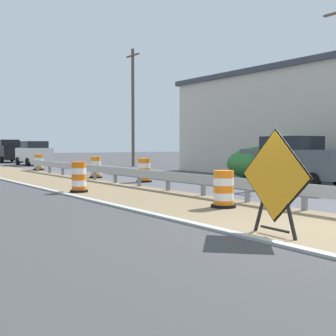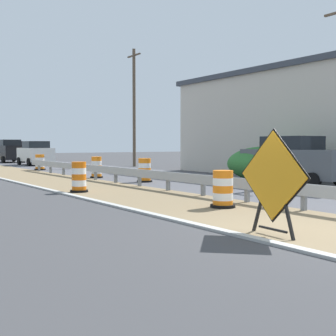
{
  "view_description": "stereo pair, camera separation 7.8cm",
  "coord_description": "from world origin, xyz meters",
  "px_view_note": "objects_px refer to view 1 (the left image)",
  "views": [
    {
      "loc": [
        -7.15,
        -5.45,
        1.72
      ],
      "look_at": [
        2.11,
        7.56,
        0.86
      ],
      "focal_mm": 47.21,
      "sensor_mm": 36.0,
      "label": 1
    },
    {
      "loc": [
        -7.09,
        -5.49,
        1.72
      ],
      "look_at": [
        2.11,
        7.56,
        0.86
      ],
      "focal_mm": 47.21,
      "sensor_mm": 36.0,
      "label": 2
    }
  ],
  "objects_px": {
    "car_mid_far_lane": "(21,150)",
    "utility_pole_mid": "(133,106)",
    "traffic_barrel_far": "(96,168)",
    "car_trailing_far_lane": "(34,153)",
    "car_trailing_near_lane": "(294,160)",
    "traffic_barrel_farther": "(39,163)",
    "traffic_barrel_mid": "(144,171)",
    "traffic_barrel_close": "(79,178)",
    "warning_sign_diamond": "(275,179)",
    "traffic_barrel_nearest": "(224,191)",
    "car_lead_near_lane": "(7,151)"
  },
  "relations": [
    {
      "from": "traffic_barrel_close",
      "to": "car_trailing_far_lane",
      "type": "distance_m",
      "value": 22.23
    },
    {
      "from": "traffic_barrel_far",
      "to": "car_trailing_far_lane",
      "type": "distance_m",
      "value": 15.86
    },
    {
      "from": "traffic_barrel_close",
      "to": "car_lead_near_lane",
      "type": "distance_m",
      "value": 29.0
    },
    {
      "from": "traffic_barrel_close",
      "to": "utility_pole_mid",
      "type": "distance_m",
      "value": 19.03
    },
    {
      "from": "car_trailing_near_lane",
      "to": "warning_sign_diamond",
      "type": "bearing_deg",
      "value": -54.71
    },
    {
      "from": "warning_sign_diamond",
      "to": "car_lead_near_lane",
      "type": "xyz_separation_m",
      "value": [
        5.47,
        37.68,
        0.02
      ]
    },
    {
      "from": "utility_pole_mid",
      "to": "car_trailing_near_lane",
      "type": "bearing_deg",
      "value": -98.02
    },
    {
      "from": "car_trailing_far_lane",
      "to": "utility_pole_mid",
      "type": "bearing_deg",
      "value": -139.46
    },
    {
      "from": "warning_sign_diamond",
      "to": "traffic_barrel_nearest",
      "type": "height_order",
      "value": "warning_sign_diamond"
    },
    {
      "from": "traffic_barrel_nearest",
      "to": "traffic_barrel_mid",
      "type": "distance_m",
      "value": 8.53
    },
    {
      "from": "warning_sign_diamond",
      "to": "traffic_barrel_farther",
      "type": "relative_size",
      "value": 1.94
    },
    {
      "from": "traffic_barrel_mid",
      "to": "car_trailing_far_lane",
      "type": "bearing_deg",
      "value": 85.85
    },
    {
      "from": "traffic_barrel_close",
      "to": "traffic_barrel_farther",
      "type": "distance_m",
      "value": 14.91
    },
    {
      "from": "traffic_barrel_close",
      "to": "car_mid_far_lane",
      "type": "distance_m",
      "value": 36.5
    },
    {
      "from": "traffic_barrel_nearest",
      "to": "car_trailing_far_lane",
      "type": "xyz_separation_m",
      "value": [
        3.98,
        27.38,
        0.54
      ]
    },
    {
      "from": "car_mid_far_lane",
      "to": "traffic_barrel_close",
      "type": "bearing_deg",
      "value": -14.53
    },
    {
      "from": "traffic_barrel_nearest",
      "to": "car_lead_near_lane",
      "type": "height_order",
      "value": "car_lead_near_lane"
    },
    {
      "from": "traffic_barrel_nearest",
      "to": "car_mid_far_lane",
      "type": "distance_m",
      "value": 41.92
    },
    {
      "from": "warning_sign_diamond",
      "to": "car_trailing_far_lane",
      "type": "relative_size",
      "value": 0.48
    },
    {
      "from": "warning_sign_diamond",
      "to": "car_lead_near_lane",
      "type": "bearing_deg",
      "value": -94.33
    },
    {
      "from": "car_trailing_near_lane",
      "to": "traffic_barrel_farther",
      "type": "bearing_deg",
      "value": -164.64
    },
    {
      "from": "traffic_barrel_close",
      "to": "traffic_barrel_farther",
      "type": "xyz_separation_m",
      "value": [
        3.54,
        14.48,
        -0.02
      ]
    },
    {
      "from": "traffic_barrel_far",
      "to": "car_trailing_far_lane",
      "type": "height_order",
      "value": "car_trailing_far_lane"
    },
    {
      "from": "traffic_barrel_mid",
      "to": "car_trailing_near_lane",
      "type": "relative_size",
      "value": 0.23
    },
    {
      "from": "car_mid_far_lane",
      "to": "utility_pole_mid",
      "type": "bearing_deg",
      "value": 5.97
    },
    {
      "from": "traffic_barrel_far",
      "to": "car_lead_near_lane",
      "type": "bearing_deg",
      "value": 85.42
    },
    {
      "from": "traffic_barrel_mid",
      "to": "car_mid_far_lane",
      "type": "bearing_deg",
      "value": 82.15
    },
    {
      "from": "car_mid_far_lane",
      "to": "car_trailing_far_lane",
      "type": "height_order",
      "value": "car_mid_far_lane"
    },
    {
      "from": "car_trailing_far_lane",
      "to": "traffic_barrel_farther",
      "type": "bearing_deg",
      "value": 164.49
    },
    {
      "from": "warning_sign_diamond",
      "to": "traffic_barrel_close",
      "type": "distance_m",
      "value": 9.2
    },
    {
      "from": "traffic_barrel_far",
      "to": "car_trailing_near_lane",
      "type": "bearing_deg",
      "value": -58.23
    },
    {
      "from": "traffic_barrel_mid",
      "to": "traffic_barrel_farther",
      "type": "height_order",
      "value": "traffic_barrel_mid"
    },
    {
      "from": "traffic_barrel_nearest",
      "to": "car_trailing_far_lane",
      "type": "relative_size",
      "value": 0.24
    },
    {
      "from": "car_trailing_near_lane",
      "to": "car_lead_near_lane",
      "type": "bearing_deg",
      "value": -175.28
    },
    {
      "from": "car_lead_near_lane",
      "to": "utility_pole_mid",
      "type": "distance_m",
      "value": 15.28
    },
    {
      "from": "traffic_barrel_mid",
      "to": "car_trailing_far_lane",
      "type": "distance_m",
      "value": 19.31
    },
    {
      "from": "traffic_barrel_nearest",
      "to": "car_trailing_far_lane",
      "type": "distance_m",
      "value": 27.68
    },
    {
      "from": "warning_sign_diamond",
      "to": "traffic_barrel_close",
      "type": "relative_size",
      "value": 1.86
    },
    {
      "from": "traffic_barrel_mid",
      "to": "car_trailing_far_lane",
      "type": "relative_size",
      "value": 0.26
    },
    {
      "from": "traffic_barrel_close",
      "to": "traffic_barrel_far",
      "type": "distance_m",
      "value": 6.78
    },
    {
      "from": "traffic_barrel_far",
      "to": "car_trailing_far_lane",
      "type": "bearing_deg",
      "value": 82.44
    },
    {
      "from": "traffic_barrel_close",
      "to": "utility_pole_mid",
      "type": "height_order",
      "value": "utility_pole_mid"
    },
    {
      "from": "traffic_barrel_nearest",
      "to": "traffic_barrel_close",
      "type": "bearing_deg",
      "value": 105.4
    },
    {
      "from": "traffic_barrel_far",
      "to": "traffic_barrel_nearest",
      "type": "bearing_deg",
      "value": -99.23
    },
    {
      "from": "traffic_barrel_nearest",
      "to": "traffic_barrel_farther",
      "type": "height_order",
      "value": "traffic_barrel_farther"
    },
    {
      "from": "car_mid_far_lane",
      "to": "traffic_barrel_far",
      "type": "bearing_deg",
      "value": -10.69
    },
    {
      "from": "traffic_barrel_mid",
      "to": "traffic_barrel_farther",
      "type": "distance_m",
      "value": 12.24
    },
    {
      "from": "traffic_barrel_far",
      "to": "traffic_barrel_farther",
      "type": "relative_size",
      "value": 1.04
    },
    {
      "from": "traffic_barrel_far",
      "to": "traffic_barrel_mid",
      "type": "bearing_deg",
      "value": -79.03
    },
    {
      "from": "traffic_barrel_nearest",
      "to": "traffic_barrel_close",
      "type": "height_order",
      "value": "traffic_barrel_close"
    }
  ]
}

